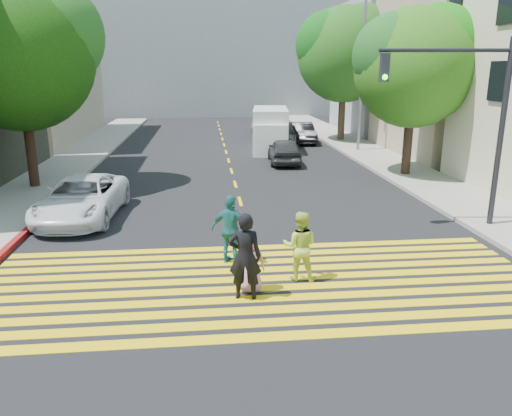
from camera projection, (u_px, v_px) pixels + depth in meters
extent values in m
plane|color=black|center=(270.00, 308.00, 10.72)|extent=(120.00, 120.00, 0.00)
cube|color=gray|center=(88.00, 151.00, 30.94)|extent=(3.00, 40.00, 0.15)
cube|color=gray|center=(395.00, 166.00, 25.91)|extent=(3.00, 60.00, 0.15)
cube|color=maroon|center=(30.00, 229.00, 15.76)|extent=(0.20, 8.00, 0.16)
cube|color=yellow|center=(278.00, 336.00, 9.57)|extent=(13.40, 0.35, 0.01)
cube|color=yellow|center=(275.00, 322.00, 10.10)|extent=(13.40, 0.35, 0.01)
cube|color=yellow|center=(271.00, 310.00, 10.62)|extent=(13.40, 0.35, 0.01)
cube|color=yellow|center=(268.00, 298.00, 11.15)|extent=(13.40, 0.35, 0.01)
cube|color=yellow|center=(265.00, 288.00, 11.68)|extent=(13.40, 0.35, 0.01)
cube|color=yellow|center=(262.00, 279.00, 12.21)|extent=(13.40, 0.35, 0.01)
cube|color=yellow|center=(260.00, 270.00, 12.73)|extent=(13.40, 0.35, 0.01)
cube|color=yellow|center=(257.00, 262.00, 13.26)|extent=(13.40, 0.35, 0.01)
cube|color=yellow|center=(255.00, 255.00, 13.79)|extent=(13.40, 0.35, 0.01)
cube|color=yellow|center=(253.00, 248.00, 14.31)|extent=(13.40, 0.35, 0.01)
cube|color=yellow|center=(247.00, 224.00, 16.47)|extent=(0.12, 1.40, 0.01)
cube|color=yellow|center=(240.00, 201.00, 19.34)|extent=(0.12, 1.40, 0.01)
cube|color=yellow|center=(235.00, 184.00, 22.22)|extent=(0.12, 1.40, 0.01)
cube|color=yellow|center=(232.00, 171.00, 25.09)|extent=(0.12, 1.40, 0.01)
cube|color=yellow|center=(229.00, 160.00, 27.96)|extent=(0.12, 1.40, 0.01)
cube|color=yellow|center=(226.00, 152.00, 30.84)|extent=(0.12, 1.40, 0.01)
cube|color=yellow|center=(224.00, 145.00, 33.71)|extent=(0.12, 1.40, 0.01)
cube|color=yellow|center=(222.00, 139.00, 36.59)|extent=(0.12, 1.40, 0.01)
cube|color=yellow|center=(221.00, 134.00, 39.46)|extent=(0.12, 1.40, 0.01)
cube|color=yellow|center=(220.00, 129.00, 42.34)|extent=(0.12, 1.40, 0.01)
cube|color=yellow|center=(219.00, 126.00, 45.21)|extent=(0.12, 1.40, 0.01)
cube|color=yellow|center=(218.00, 122.00, 48.08)|extent=(0.12, 1.40, 0.01)
cube|color=tan|center=(483.00, 68.00, 29.07)|extent=(10.00, 10.00, 10.00)
cube|color=gray|center=(409.00, 68.00, 39.60)|extent=(10.00, 10.00, 10.00)
cube|color=gray|center=(214.00, 59.00, 55.09)|extent=(30.00, 8.00, 12.00)
cylinder|color=black|center=(31.00, 154.00, 20.91)|extent=(0.49, 0.49, 3.06)
sphere|color=black|center=(19.00, 57.00, 19.87)|extent=(7.07, 7.07, 5.89)
sphere|color=#20500A|center=(49.00, 35.00, 20.25)|extent=(5.30, 5.30, 4.42)
cylinder|color=black|center=(407.00, 147.00, 23.46)|extent=(0.48, 0.48, 2.85)
sphere|color=#12500E|center=(414.00, 68.00, 22.50)|extent=(6.09, 6.09, 5.36)
sphere|color=#0E5C09|center=(438.00, 50.00, 22.52)|extent=(4.56, 4.56, 4.02)
sphere|color=#145917|center=(395.00, 56.00, 22.22)|extent=(4.26, 4.26, 3.75)
cylinder|color=#2D2118|center=(341.00, 118.00, 34.82)|extent=(0.51, 0.51, 3.34)
sphere|color=#1D6222|center=(344.00, 55.00, 33.69)|extent=(6.97, 6.97, 6.36)
sphere|color=black|center=(363.00, 40.00, 33.74)|extent=(5.23, 5.23, 4.77)
sphere|color=#095B0E|center=(329.00, 45.00, 33.31)|extent=(4.88, 4.88, 4.46)
imported|color=black|center=(245.00, 256.00, 10.93)|extent=(0.78, 0.57, 1.99)
imported|color=#C6DD4B|center=(300.00, 246.00, 11.96)|extent=(0.97, 0.84, 1.72)
imported|color=#D492AF|center=(251.00, 263.00, 11.35)|extent=(0.71, 0.49, 1.40)
imported|color=#216D74|center=(231.00, 230.00, 12.98)|extent=(1.17, 0.85, 1.84)
imported|color=white|center=(82.00, 198.00, 16.97)|extent=(2.65, 5.24, 1.42)
imported|color=#2C2C2E|center=(284.00, 151.00, 26.97)|extent=(1.89, 4.13, 1.37)
imported|color=gray|center=(263.00, 123.00, 40.62)|extent=(2.38, 4.81, 1.34)
imported|color=black|center=(302.00, 133.00, 34.53)|extent=(1.55, 4.24, 1.39)
cube|color=silver|center=(270.00, 129.00, 31.32)|extent=(2.69, 5.41, 2.60)
cube|color=white|center=(271.00, 140.00, 29.21)|extent=(2.11, 1.47, 1.87)
cylinder|color=black|center=(257.00, 149.00, 29.78)|extent=(0.35, 0.75, 0.73)
cylinder|color=black|center=(284.00, 149.00, 29.75)|extent=(0.35, 0.75, 0.73)
cylinder|color=black|center=(257.00, 140.00, 33.38)|extent=(0.35, 0.75, 0.73)
cylinder|color=black|center=(282.00, 140.00, 33.36)|extent=(0.35, 0.75, 0.73)
cylinder|color=#23232A|center=(501.00, 137.00, 15.34)|extent=(0.19, 0.19, 5.88)
cylinder|color=black|center=(446.00, 50.00, 14.65)|extent=(3.91, 0.51, 0.12)
cube|color=#23232D|center=(384.00, 68.00, 14.78)|extent=(0.28, 0.28, 0.82)
sphere|color=#23CC20|center=(385.00, 77.00, 14.72)|extent=(0.17, 0.17, 0.16)
cylinder|color=gray|center=(362.00, 72.00, 29.61)|extent=(0.17, 0.17, 9.62)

